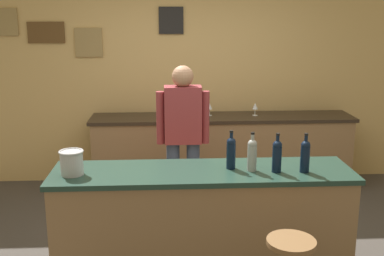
# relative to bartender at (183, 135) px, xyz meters

# --- Properties ---
(ground_plane) EXTENTS (10.00, 10.00, 0.00)m
(ground_plane) POSITION_rel_bartender_xyz_m (0.11, -0.64, -0.94)
(ground_plane) COLOR #423D38
(back_wall) EXTENTS (6.00, 0.09, 2.80)m
(back_wall) POSITION_rel_bartender_xyz_m (0.10, 1.39, 0.47)
(back_wall) COLOR tan
(back_wall) RESTS_ON ground_plane
(bar_counter) EXTENTS (2.34, 0.60, 0.92)m
(bar_counter) POSITION_rel_bartender_xyz_m (0.11, -1.04, -0.47)
(bar_counter) COLOR olive
(bar_counter) RESTS_ON ground_plane
(side_counter) EXTENTS (3.15, 0.56, 0.90)m
(side_counter) POSITION_rel_bartender_xyz_m (0.51, 1.01, -0.48)
(side_counter) COLOR olive
(side_counter) RESTS_ON ground_plane
(bartender) EXTENTS (0.52, 0.21, 1.62)m
(bartender) POSITION_rel_bartender_xyz_m (0.00, 0.00, 0.00)
(bartender) COLOR #384766
(bartender) RESTS_ON ground_plane
(wine_bottle_a) EXTENTS (0.07, 0.07, 0.31)m
(wine_bottle_a) POSITION_rel_bartender_xyz_m (0.34, -1.01, 0.12)
(wine_bottle_a) COLOR black
(wine_bottle_a) RESTS_ON bar_counter
(wine_bottle_b) EXTENTS (0.07, 0.07, 0.31)m
(wine_bottle_b) POSITION_rel_bartender_xyz_m (0.49, -1.07, 0.12)
(wine_bottle_b) COLOR #999E99
(wine_bottle_b) RESTS_ON bar_counter
(wine_bottle_c) EXTENTS (0.07, 0.07, 0.31)m
(wine_bottle_c) POSITION_rel_bartender_xyz_m (0.67, -1.11, 0.12)
(wine_bottle_c) COLOR black
(wine_bottle_c) RESTS_ON bar_counter
(wine_bottle_d) EXTENTS (0.07, 0.07, 0.31)m
(wine_bottle_d) POSITION_rel_bartender_xyz_m (0.89, -1.13, 0.12)
(wine_bottle_d) COLOR black
(wine_bottle_d) RESTS_ON bar_counter
(ice_bucket) EXTENTS (0.19, 0.19, 0.19)m
(ice_bucket) POSITION_rel_bartender_xyz_m (-0.88, -1.08, 0.08)
(ice_bucket) COLOR #B7BABF
(ice_bucket) RESTS_ON bar_counter
(wine_glass_a) EXTENTS (0.07, 0.07, 0.16)m
(wine_glass_a) POSITION_rel_bartender_xyz_m (0.36, 1.06, 0.07)
(wine_glass_a) COLOR silver
(wine_glass_a) RESTS_ON side_counter
(wine_glass_b) EXTENTS (0.07, 0.07, 0.16)m
(wine_glass_b) POSITION_rel_bartender_xyz_m (0.91, 1.02, 0.07)
(wine_glass_b) COLOR silver
(wine_glass_b) RESTS_ON side_counter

